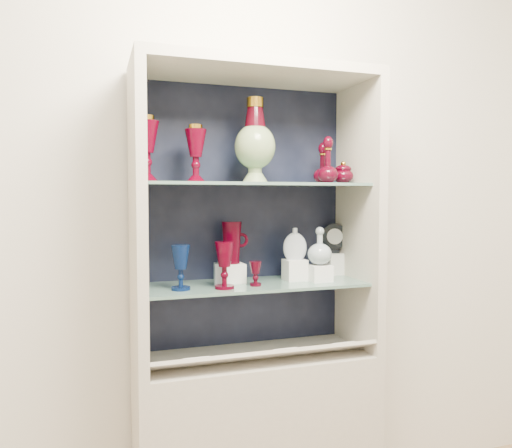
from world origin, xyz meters
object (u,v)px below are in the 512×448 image
object	(u,v)px
enamel_urn	(255,141)
clear_round_decanter	(320,247)
clear_square_bottle	(220,269)
ruby_decanter_b	(323,162)
ruby_goblet_small	(256,274)
ruby_pitcher	(232,243)
pedestal_lamp_left	(147,149)
cobalt_goblet	(181,267)
lidded_bowl	(343,172)
ruby_goblet_tall	(224,265)
flat_flask	(295,243)
cameo_medallion	(335,238)
ruby_decanter_a	(328,157)
pedestal_lamp_right	(196,154)

from	to	relation	value
enamel_urn	clear_round_decanter	bearing A→B (deg)	-5.00
enamel_urn	clear_square_bottle	bearing A→B (deg)	-179.69
ruby_decanter_b	clear_square_bottle	size ratio (longest dim) A/B	1.40
ruby_goblet_small	ruby_pitcher	world-z (taller)	ruby_pitcher
pedestal_lamp_left	cobalt_goblet	bearing A→B (deg)	-24.49
cobalt_goblet	lidded_bowl	bearing A→B (deg)	3.26
cobalt_goblet	ruby_goblet_tall	bearing A→B (deg)	-9.29
clear_square_bottle	flat_flask	bearing A→B (deg)	5.63
ruby_decanter_b	ruby_goblet_small	distance (m)	0.59
ruby_goblet_tall	cameo_medallion	bearing A→B (deg)	18.44
enamel_urn	cameo_medallion	size ratio (longest dim) A/B	2.42
clear_square_bottle	cameo_medallion	xyz separation A→B (m)	(0.58, 0.13, 0.10)
cameo_medallion	ruby_decanter_b	bearing A→B (deg)	-119.17
pedestal_lamp_left	ruby_pitcher	size ratio (longest dim) A/B	1.43
ruby_decanter_a	lidded_bowl	size ratio (longest dim) A/B	2.21
pedestal_lamp_left	cobalt_goblet	size ratio (longest dim) A/B	1.45
ruby_pitcher	clear_square_bottle	world-z (taller)	ruby_pitcher
pedestal_lamp_right	cobalt_goblet	distance (m)	0.46
lidded_bowl	clear_round_decanter	xyz separation A→B (m)	(-0.12, -0.03, -0.32)
pedestal_lamp_left	ruby_goblet_small	xyz separation A→B (m)	(0.42, -0.06, -0.50)
ruby_decanter_b	flat_flask	xyz separation A→B (m)	(-0.14, -0.02, -0.35)
enamel_urn	ruby_goblet_small	size ratio (longest dim) A/B	3.48
pedestal_lamp_left	enamel_urn	world-z (taller)	enamel_urn
ruby_goblet_tall	flat_flask	size ratio (longest dim) A/B	1.31
ruby_goblet_tall	ruby_pitcher	world-z (taller)	ruby_pitcher
ruby_goblet_tall	ruby_goblet_small	xyz separation A→B (m)	(0.14, 0.02, -0.04)
ruby_decanter_a	clear_round_decanter	distance (m)	0.38
clear_round_decanter	cobalt_goblet	bearing A→B (deg)	-178.52
cameo_medallion	ruby_pitcher	bearing A→B (deg)	-149.05
lidded_bowl	enamel_urn	bearing A→B (deg)	-179.88
pedestal_lamp_left	ruby_decanter_a	size ratio (longest dim) A/B	1.15
enamel_urn	clear_round_decanter	xyz separation A→B (m)	(0.28, -0.02, -0.45)
pedestal_lamp_right	ruby_decanter_a	distance (m)	0.56
cobalt_goblet	clear_square_bottle	world-z (taller)	cobalt_goblet
pedestal_lamp_right	lidded_bowl	distance (m)	0.65
pedestal_lamp_left	ruby_goblet_small	distance (m)	0.66
clear_round_decanter	ruby_decanter_a	bearing A→B (deg)	-36.92
ruby_decanter_b	cameo_medallion	xyz separation A→B (m)	(0.10, 0.08, -0.34)
cameo_medallion	pedestal_lamp_right	bearing A→B (deg)	-146.38
lidded_bowl	ruby_goblet_small	bearing A→B (deg)	-173.51
pedestal_lamp_right	clear_square_bottle	distance (m)	0.48
pedestal_lamp_left	cameo_medallion	xyz separation A→B (m)	(0.87, 0.11, -0.38)
enamel_urn	ruby_decanter_b	size ratio (longest dim) A/B	1.81
pedestal_lamp_left	ruby_decanter_b	size ratio (longest dim) A/B	1.33
ruby_decanter_b	ruby_goblet_tall	xyz separation A→B (m)	(-0.48, -0.12, -0.42)
ruby_decanter_b	clear_square_bottle	world-z (taller)	ruby_decanter_b
ruby_decanter_a	clear_square_bottle	xyz separation A→B (m)	(-0.46, 0.04, -0.46)
pedestal_lamp_right	ruby_decanter_a	size ratio (longest dim) A/B	1.03
lidded_bowl	cobalt_goblet	bearing A→B (deg)	-176.74
pedestal_lamp_left	ruby_decanter_a	world-z (taller)	pedestal_lamp_left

